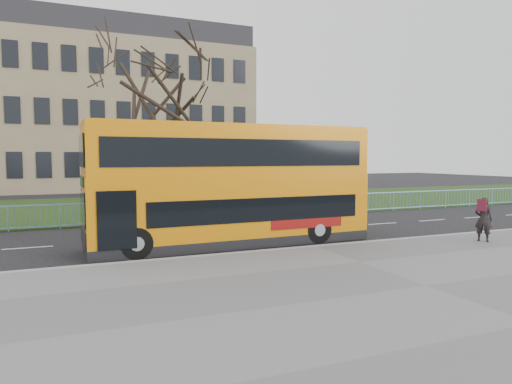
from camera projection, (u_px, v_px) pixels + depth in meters
ground at (294, 242)px, 16.86m from camera, size 120.00×120.00×0.00m
pavement at (427, 288)px, 10.64m from camera, size 80.00×10.50×0.12m
kerb at (315, 247)px, 15.43m from camera, size 80.00×0.20×0.14m
grass_verge at (194, 204)px, 30.02m from camera, size 80.00×15.40×0.08m
guard_railing at (233, 209)px, 22.89m from camera, size 40.00×0.12×1.10m
bare_tree at (159, 116)px, 24.51m from camera, size 7.37×7.37×10.53m
civic_building at (93, 120)px, 46.63m from camera, size 30.00×15.00×14.00m
yellow_bus at (233, 182)px, 16.19m from camera, size 10.05×2.63×4.19m
pedestrian at (483, 219)px, 16.22m from camera, size 0.63×0.69×1.58m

